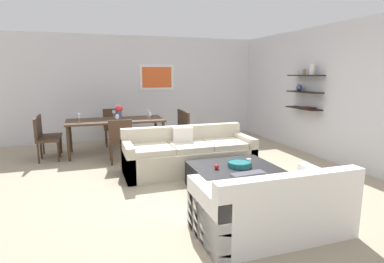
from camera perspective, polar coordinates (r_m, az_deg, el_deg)
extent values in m
plane|color=tan|center=(5.40, -0.60, -8.29)|extent=(18.00, 18.00, 0.00)
cube|color=silver|center=(8.61, -6.00, 7.90)|extent=(8.40, 0.06, 2.70)
cube|color=white|center=(8.54, -6.42, 9.79)|extent=(0.93, 0.02, 0.68)
cube|color=#E55926|center=(8.53, -6.40, 9.79)|extent=(0.79, 0.01, 0.54)
cube|color=silver|center=(7.15, 21.70, 6.66)|extent=(0.06, 8.20, 2.70)
cube|color=black|center=(7.16, 19.98, 9.59)|extent=(0.28, 0.90, 0.02)
cube|color=black|center=(7.17, 19.81, 6.79)|extent=(0.28, 0.90, 0.02)
cube|color=black|center=(7.20, 19.63, 4.02)|extent=(0.28, 0.90, 0.02)
cylinder|color=silver|center=(7.01, 21.07, 10.51)|extent=(0.10, 0.10, 0.22)
sphere|color=#4C518C|center=(7.31, 18.97, 7.55)|extent=(0.14, 0.14, 0.14)
cylinder|color=olive|center=(7.20, 19.77, 10.17)|extent=(0.07, 0.07, 0.12)
cube|color=#4C1E19|center=(7.08, 20.39, 4.09)|extent=(0.20, 0.28, 0.03)
cube|color=beige|center=(5.64, -0.57, -5.23)|extent=(2.30, 0.90, 0.42)
cube|color=beige|center=(5.90, -1.69, -0.65)|extent=(2.30, 0.16, 0.36)
cube|color=beige|center=(5.40, -11.58, -5.20)|extent=(0.14, 0.90, 0.60)
cube|color=beige|center=(6.03, 9.25, -3.45)|extent=(0.14, 0.90, 0.60)
cube|color=beige|center=(5.38, -7.29, -3.26)|extent=(0.65, 0.70, 0.10)
cube|color=beige|center=(5.54, -0.45, -2.75)|extent=(0.65, 0.70, 0.10)
cube|color=beige|center=(5.78, 5.91, -2.25)|extent=(0.65, 0.70, 0.10)
cube|color=white|center=(5.71, -1.68, -1.02)|extent=(0.37, 0.15, 0.36)
cube|color=white|center=(3.72, 13.97, -14.24)|extent=(1.65, 0.90, 0.42)
cube|color=white|center=(3.29, 17.78, -10.43)|extent=(1.65, 0.16, 0.36)
cube|color=white|center=(4.11, 23.14, -10.94)|extent=(0.14, 0.90, 0.60)
cube|color=white|center=(3.36, 2.69, -15.00)|extent=(0.14, 0.90, 0.60)
cube|color=white|center=(3.83, 18.23, -9.48)|extent=(0.67, 0.70, 0.10)
cube|color=white|center=(3.48, 8.94, -11.11)|extent=(0.67, 0.70, 0.10)
cube|color=#4C4C56|center=(3.23, 10.10, -10.48)|extent=(0.37, 0.15, 0.36)
cube|color=black|center=(4.82, 7.56, -8.40)|extent=(1.24, 0.98, 0.38)
cylinder|color=#19666B|center=(4.73, 8.60, -5.93)|extent=(0.35, 0.35, 0.07)
torus|color=#19666B|center=(4.72, 8.61, -5.54)|extent=(0.35, 0.35, 0.02)
cylinder|color=silver|center=(4.87, 10.31, -5.39)|extent=(0.07, 0.07, 0.09)
sphere|color=red|center=(4.57, 4.50, -6.43)|extent=(0.07, 0.07, 0.07)
cube|color=#422D1E|center=(7.04, -13.75, 1.98)|extent=(2.06, 0.93, 0.04)
cylinder|color=#422D1E|center=(6.70, -21.59, -2.16)|extent=(0.06, 0.06, 0.71)
cylinder|color=#422D1E|center=(6.86, -5.23, -1.16)|extent=(0.06, 0.06, 0.71)
cylinder|color=#422D1E|center=(7.49, -21.30, -0.85)|extent=(0.06, 0.06, 0.71)
cylinder|color=#422D1E|center=(7.64, -6.63, 0.02)|extent=(0.06, 0.06, 0.71)
cube|color=#422D1E|center=(7.32, -24.37, -0.74)|extent=(0.44, 0.44, 0.04)
cube|color=#422D1E|center=(7.30, -26.07, 0.98)|extent=(0.04, 0.44, 0.43)
cylinder|color=#422D1E|center=(7.17, -22.94, -2.69)|extent=(0.04, 0.04, 0.41)
cylinder|color=#422D1E|center=(7.52, -22.75, -2.08)|extent=(0.04, 0.04, 0.41)
cylinder|color=#422D1E|center=(7.21, -25.79, -2.84)|extent=(0.04, 0.04, 0.41)
cylinder|color=#422D1E|center=(7.56, -25.47, -2.23)|extent=(0.04, 0.04, 0.41)
cube|color=#422D1E|center=(6.91, -24.70, -1.39)|extent=(0.44, 0.44, 0.04)
cube|color=#422D1E|center=(6.90, -26.50, 0.43)|extent=(0.04, 0.44, 0.43)
cylinder|color=#422D1E|center=(6.77, -23.19, -3.47)|extent=(0.04, 0.04, 0.41)
cylinder|color=#422D1E|center=(7.11, -22.97, -2.79)|extent=(0.04, 0.04, 0.41)
cylinder|color=#422D1E|center=(6.81, -26.21, -3.63)|extent=(0.04, 0.04, 0.41)
cylinder|color=#422D1E|center=(7.15, -25.85, -2.94)|extent=(0.04, 0.04, 0.41)
cube|color=#422D1E|center=(7.13, -2.63, -0.07)|extent=(0.44, 0.44, 0.04)
cube|color=#422D1E|center=(7.14, -1.10, 1.87)|extent=(0.04, 0.44, 0.43)
cylinder|color=#422D1E|center=(7.30, -4.36, -1.64)|extent=(0.04, 0.04, 0.41)
cylinder|color=#422D1E|center=(6.96, -3.63, -2.24)|extent=(0.04, 0.04, 0.41)
cylinder|color=#422D1E|center=(7.39, -1.66, -1.46)|extent=(0.04, 0.04, 0.41)
cylinder|color=#422D1E|center=(7.05, -0.81, -2.04)|extent=(0.04, 0.04, 0.41)
cube|color=#422D1E|center=(7.52, -3.50, 0.49)|extent=(0.44, 0.44, 0.04)
cube|color=#422D1E|center=(7.54, -2.05, 2.33)|extent=(0.04, 0.44, 0.43)
cylinder|color=#422D1E|center=(7.69, -5.13, -1.01)|extent=(0.04, 0.04, 0.41)
cylinder|color=#422D1E|center=(7.35, -4.47, -1.55)|extent=(0.04, 0.04, 0.41)
cylinder|color=#422D1E|center=(7.78, -2.55, -0.85)|extent=(0.04, 0.04, 0.41)
cylinder|color=#422D1E|center=(7.44, -1.78, -1.37)|extent=(0.04, 0.04, 0.41)
cube|color=#422D1E|center=(6.33, -13.02, -1.71)|extent=(0.44, 0.44, 0.04)
cube|color=#422D1E|center=(6.09, -12.92, 0.07)|extent=(0.44, 0.04, 0.43)
cylinder|color=#422D1E|center=(6.57, -11.53, -3.21)|extent=(0.04, 0.04, 0.41)
cylinder|color=#422D1E|center=(6.54, -14.66, -3.41)|extent=(0.04, 0.04, 0.41)
cylinder|color=#422D1E|center=(6.22, -11.11, -3.97)|extent=(0.04, 0.04, 0.41)
cylinder|color=#422D1E|center=(6.19, -14.43, -4.19)|extent=(0.04, 0.04, 0.41)
cube|color=#422D1E|center=(7.86, -14.15, 0.62)|extent=(0.44, 0.44, 0.04)
cube|color=#422D1E|center=(8.02, -14.34, 2.51)|extent=(0.44, 0.04, 0.43)
cylinder|color=#422D1E|center=(7.71, -15.30, -1.32)|extent=(0.04, 0.04, 0.41)
cylinder|color=#422D1E|center=(7.74, -12.64, -1.16)|extent=(0.04, 0.04, 0.41)
cylinder|color=#422D1E|center=(8.07, -15.45, -0.81)|extent=(0.04, 0.04, 0.41)
cylinder|color=#422D1E|center=(8.09, -12.91, -0.66)|extent=(0.04, 0.04, 0.41)
cylinder|color=silver|center=(7.03, -7.64, 2.36)|extent=(0.06, 0.06, 0.01)
cylinder|color=silver|center=(7.02, -7.64, 2.63)|extent=(0.01, 0.01, 0.06)
cylinder|color=silver|center=(7.01, -7.66, 3.22)|extent=(0.07, 0.07, 0.08)
cylinder|color=silver|center=(7.25, -7.98, 2.60)|extent=(0.06, 0.06, 0.01)
cylinder|color=silver|center=(7.24, -7.99, 2.93)|extent=(0.01, 0.01, 0.08)
cylinder|color=silver|center=(7.23, -8.01, 3.61)|extent=(0.07, 0.07, 0.10)
cylinder|color=silver|center=(7.44, -14.03, 2.59)|extent=(0.06, 0.06, 0.01)
cylinder|color=silver|center=(7.43, -14.04, 2.92)|extent=(0.01, 0.01, 0.08)
cylinder|color=silver|center=(7.42, -14.07, 3.50)|extent=(0.07, 0.07, 0.07)
cylinder|color=silver|center=(6.64, -13.46, 1.68)|extent=(0.06, 0.06, 0.01)
cylinder|color=silver|center=(6.64, -13.47, 2.02)|extent=(0.01, 0.01, 0.07)
cylinder|color=silver|center=(6.63, -13.50, 2.69)|extent=(0.07, 0.07, 0.08)
cylinder|color=silver|center=(6.91, -19.82, 1.68)|extent=(0.06, 0.06, 0.01)
cylinder|color=silver|center=(6.90, -19.84, 2.02)|extent=(0.01, 0.01, 0.08)
cylinder|color=silver|center=(6.89, -19.89, 2.72)|extent=(0.07, 0.07, 0.09)
cylinder|color=#4C518C|center=(7.03, -13.12, 2.87)|extent=(0.12, 0.12, 0.17)
sphere|color=red|center=(7.02, -13.17, 4.05)|extent=(0.16, 0.16, 0.16)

